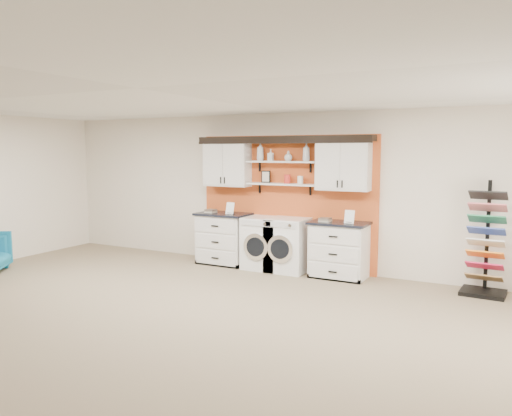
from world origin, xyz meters
The scene contains 21 objects.
floor centered at (0.00, 0.00, 0.00)m, with size 10.00×10.00×0.00m, color #8C785E.
ceiling centered at (0.00, 0.00, 2.80)m, with size 10.00×10.00×0.00m, color white.
wall_back centered at (0.00, 4.00, 1.40)m, with size 10.00×10.00×0.00m, color beige.
accent_panel centered at (0.00, 3.96, 1.20)m, with size 3.40×0.07×2.40m, color #C55221.
upper_cabinet_left centered at (-1.13, 3.79, 1.88)m, with size 0.90×0.35×0.84m.
upper_cabinet_right centered at (1.13, 3.79, 1.88)m, with size 0.90×0.35×0.84m.
shelf_lower centered at (0.00, 3.80, 1.53)m, with size 1.32×0.28×0.03m, color silver.
shelf_upper centered at (0.00, 3.80, 1.93)m, with size 1.32×0.28×0.03m, color silver.
crown_molding centered at (0.00, 3.81, 2.33)m, with size 3.30×0.41×0.13m.
picture_frame centered at (-0.35, 3.85, 1.66)m, with size 0.18×0.02×0.22m.
canister_red centered at (0.10, 3.80, 1.62)m, with size 0.11×0.11×0.16m, color red.
canister_cream centered at (0.35, 3.80, 1.61)m, with size 0.10×0.10×0.14m, color silver.
base_cabinet_left centered at (-1.13, 3.64, 0.48)m, with size 0.99×0.66×0.96m.
base_cabinet_right centered at (1.13, 3.64, 0.47)m, with size 0.97×0.66×0.95m.
washer centered at (-0.27, 3.64, 0.47)m, with size 0.67×0.71×0.94m.
dryer centered at (0.20, 3.64, 0.47)m, with size 0.68×0.71×0.95m.
sample_rack centered at (3.36, 3.68, 0.54)m, with size 0.65×0.55×1.69m.
soap_bottle_a centered at (-0.44, 3.80, 2.11)m, with size 0.13×0.13×0.34m, color silver.
soap_bottle_b centered at (-0.23, 3.80, 2.05)m, with size 0.09×0.10×0.21m, color silver.
soap_bottle_c centered at (0.12, 3.80, 2.03)m, with size 0.14×0.14×0.18m, color silver.
soap_bottle_d centered at (0.46, 3.80, 2.11)m, with size 0.12×0.13×0.32m, color silver.
Camera 1 is at (3.71, -4.29, 2.12)m, focal length 35.00 mm.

